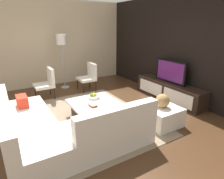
% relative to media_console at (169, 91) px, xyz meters
% --- Properties ---
extents(ground_plane, '(14.00, 14.00, 0.00)m').
position_rel_media_console_xyz_m(ground_plane, '(0.00, -2.40, -0.25)').
color(ground_plane, '#4C301C').
extents(feature_wall_back, '(6.40, 0.12, 2.80)m').
position_rel_media_console_xyz_m(feature_wall_back, '(0.00, 0.30, 1.15)').
color(feature_wall_back, black).
rests_on(feature_wall_back, ground).
extents(side_wall_left, '(0.12, 5.20, 2.80)m').
position_rel_media_console_xyz_m(side_wall_left, '(-3.20, -2.20, 1.15)').
color(side_wall_left, beige).
rests_on(side_wall_left, ground).
extents(area_rug, '(3.23, 2.44, 0.01)m').
position_rel_media_console_xyz_m(area_rug, '(-0.10, -2.40, -0.24)').
color(area_rug, gray).
rests_on(area_rug, ground).
extents(media_console, '(2.18, 0.47, 0.50)m').
position_rel_media_console_xyz_m(media_console, '(0.00, 0.00, 0.00)').
color(media_console, black).
rests_on(media_console, ground).
extents(television, '(1.00, 0.06, 0.62)m').
position_rel_media_console_xyz_m(television, '(0.00, 0.00, 0.56)').
color(television, black).
rests_on(television, media_console).
extents(sectional_couch, '(2.38, 2.32, 0.83)m').
position_rel_media_console_xyz_m(sectional_couch, '(0.51, -3.28, 0.04)').
color(sectional_couch, white).
rests_on(sectional_couch, ground).
extents(coffee_table, '(0.94, 1.01, 0.38)m').
position_rel_media_console_xyz_m(coffee_table, '(-0.10, -2.30, -0.05)').
color(coffee_table, black).
rests_on(coffee_table, ground).
extents(accent_chair_near, '(0.56, 0.51, 0.87)m').
position_rel_media_console_xyz_m(accent_chair_near, '(-1.90, -2.88, 0.24)').
color(accent_chair_near, black).
rests_on(accent_chair_near, ground).
extents(floor_lamp, '(0.31, 0.31, 1.74)m').
position_rel_media_console_xyz_m(floor_lamp, '(-2.55, -2.18, 1.21)').
color(floor_lamp, '#A5A5AA').
rests_on(floor_lamp, ground).
extents(ottoman, '(0.70, 0.70, 0.40)m').
position_rel_media_console_xyz_m(ottoman, '(0.95, -1.23, -0.05)').
color(ottoman, white).
rests_on(ottoman, ground).
extents(fruit_bowl, '(0.28, 0.28, 0.14)m').
position_rel_media_console_xyz_m(fruit_bowl, '(-0.28, -2.20, 0.18)').
color(fruit_bowl, silver).
rests_on(fruit_bowl, coffee_table).
extents(accent_chair_far, '(0.55, 0.50, 0.87)m').
position_rel_media_console_xyz_m(accent_chair_far, '(-1.92, -1.57, 0.24)').
color(accent_chair_far, black).
rests_on(accent_chair_far, ground).
extents(decorative_ball, '(0.28, 0.28, 0.28)m').
position_rel_media_console_xyz_m(decorative_ball, '(0.95, -1.23, 0.29)').
color(decorative_ball, '#AD8451').
rests_on(decorative_ball, ottoman).
extents(book_stack, '(0.20, 0.15, 0.05)m').
position_rel_media_console_xyz_m(book_stack, '(0.12, -2.41, 0.16)').
color(book_stack, maroon).
rests_on(book_stack, coffee_table).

